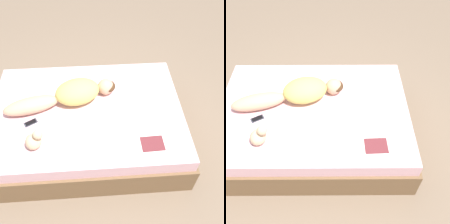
{
  "view_description": "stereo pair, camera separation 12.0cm",
  "coord_description": "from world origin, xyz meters",
  "views": [
    {
      "loc": [
        1.93,
        0.14,
        2.57
      ],
      "look_at": [
        0.11,
        0.27,
        0.55
      ],
      "focal_mm": 42.0,
      "sensor_mm": 36.0,
      "label": 1
    },
    {
      "loc": [
        1.93,
        0.26,
        2.57
      ],
      "look_at": [
        0.11,
        0.27,
        0.55
      ],
      "focal_mm": 42.0,
      "sensor_mm": 36.0,
      "label": 2
    }
  ],
  "objects": [
    {
      "name": "plush_toy",
      "position": [
        0.45,
        -0.48,
        0.59
      ],
      "size": [
        0.17,
        0.18,
        0.22
      ],
      "color": "#D1B289",
      "rests_on": "bed"
    },
    {
      "name": "ground_plane",
      "position": [
        0.0,
        0.0,
        0.0
      ],
      "size": [
        12.0,
        12.0,
        0.0
      ],
      "primitive_type": "plane",
      "color": "#7A6651"
    },
    {
      "name": "bed",
      "position": [
        0.0,
        0.0,
        0.24
      ],
      "size": [
        1.54,
        2.11,
        0.5
      ],
      "color": "brown",
      "rests_on": "ground_plane"
    },
    {
      "name": "cell_phone",
      "position": [
        0.16,
        -0.57,
        0.5
      ],
      "size": [
        0.12,
        0.15,
        0.01
      ],
      "rotation": [
        0.0,
        0.0,
        0.52
      ],
      "color": "#333842",
      "rests_on": "bed"
    },
    {
      "name": "person",
      "position": [
        -0.13,
        -0.18,
        0.6
      ],
      "size": [
        0.54,
        1.23,
        0.24
      ],
      "rotation": [
        0.0,
        0.0,
        0.27
      ],
      "color": "tan",
      "rests_on": "bed"
    },
    {
      "name": "open_magazine",
      "position": [
        0.38,
        0.63,
        0.5
      ],
      "size": [
        0.56,
        0.33,
        0.01
      ],
      "rotation": [
        0.0,
        0.0,
        0.04
      ],
      "color": "silver",
      "rests_on": "bed"
    }
  ]
}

